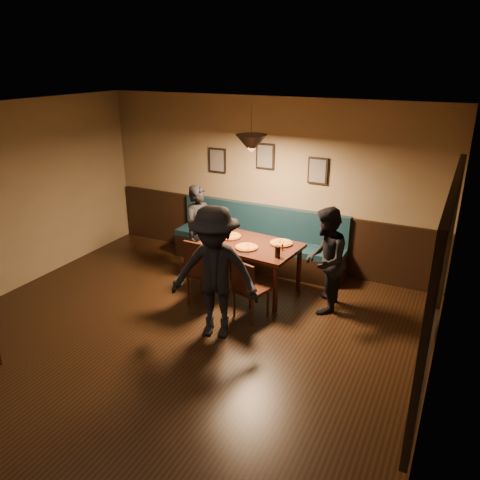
% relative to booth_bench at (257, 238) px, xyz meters
% --- Properties ---
extents(floor, '(7.00, 7.00, 0.00)m').
position_rel_booth_bench_xyz_m(floor, '(0.00, -3.20, -0.50)').
color(floor, black).
rests_on(floor, ground).
extents(ceiling, '(7.00, 7.00, 0.00)m').
position_rel_booth_bench_xyz_m(ceiling, '(0.00, -3.20, 2.30)').
color(ceiling, silver).
rests_on(ceiling, ground).
extents(wall_back, '(6.00, 0.00, 6.00)m').
position_rel_booth_bench_xyz_m(wall_back, '(0.00, 0.30, 0.90)').
color(wall_back, '#8C704F').
rests_on(wall_back, ground).
extents(wall_right, '(0.00, 7.00, 7.00)m').
position_rel_booth_bench_xyz_m(wall_right, '(3.00, -3.20, 0.90)').
color(wall_right, '#8C704F').
rests_on(wall_right, ground).
extents(wainscot, '(5.88, 0.06, 1.00)m').
position_rel_booth_bench_xyz_m(wainscot, '(0.00, 0.27, 0.00)').
color(wainscot, black).
rests_on(wainscot, ground).
extents(booth_bench, '(3.00, 0.60, 1.00)m').
position_rel_booth_bench_xyz_m(booth_bench, '(0.00, 0.00, 0.00)').
color(booth_bench, '#0F232D').
rests_on(booth_bench, ground).
extents(window_frame, '(0.06, 2.56, 1.86)m').
position_rel_booth_bench_xyz_m(window_frame, '(2.96, -2.70, 1.00)').
color(window_frame, black).
rests_on(window_frame, wall_right).
extents(window_glass, '(0.00, 2.40, 2.40)m').
position_rel_booth_bench_xyz_m(window_glass, '(2.93, -2.70, 1.00)').
color(window_glass, black).
rests_on(window_glass, wall_right).
extents(picture_left, '(0.32, 0.04, 0.42)m').
position_rel_booth_bench_xyz_m(picture_left, '(-0.90, 0.27, 1.20)').
color(picture_left, black).
rests_on(picture_left, wall_back).
extents(picture_center, '(0.32, 0.04, 0.42)m').
position_rel_booth_bench_xyz_m(picture_center, '(0.00, 0.27, 1.35)').
color(picture_center, black).
rests_on(picture_center, wall_back).
extents(picture_right, '(0.32, 0.04, 0.42)m').
position_rel_booth_bench_xyz_m(picture_right, '(0.90, 0.27, 1.20)').
color(picture_right, black).
rests_on(picture_right, wall_back).
extents(pendant_lamp, '(0.44, 0.44, 0.25)m').
position_rel_booth_bench_xyz_m(pendant_lamp, '(0.28, -0.89, 1.75)').
color(pendant_lamp, black).
rests_on(pendant_lamp, ceiling).
extents(dining_table, '(1.51, 1.05, 0.77)m').
position_rel_booth_bench_xyz_m(dining_table, '(0.28, -0.89, -0.12)').
color(dining_table, black).
rests_on(dining_table, floor).
extents(chair_near_left, '(0.45, 0.45, 1.00)m').
position_rel_booth_bench_xyz_m(chair_near_left, '(-0.12, -1.52, 0.00)').
color(chair_near_left, black).
rests_on(chair_near_left, floor).
extents(chair_near_right, '(0.48, 0.48, 0.87)m').
position_rel_booth_bench_xyz_m(chair_near_right, '(0.64, -1.60, -0.07)').
color(chair_near_right, black).
rests_on(chair_near_right, floor).
extents(diner_left, '(0.51, 0.63, 1.51)m').
position_rel_booth_bench_xyz_m(diner_left, '(-0.69, -0.72, 0.25)').
color(diner_left, black).
rests_on(diner_left, floor).
extents(diner_right, '(0.66, 0.80, 1.51)m').
position_rel_booth_bench_xyz_m(diner_right, '(1.45, -0.95, 0.25)').
color(diner_right, black).
rests_on(diner_right, floor).
extents(diner_front, '(1.24, 0.88, 1.74)m').
position_rel_booth_bench_xyz_m(diner_front, '(0.41, -2.20, 0.37)').
color(diner_front, black).
rests_on(diner_front, floor).
extents(pizza_a, '(0.46, 0.46, 0.04)m').
position_rel_booth_bench_xyz_m(pizza_a, '(-0.12, -0.79, 0.29)').
color(pizza_a, orange).
rests_on(pizza_a, dining_table).
extents(pizza_b, '(0.40, 0.40, 0.04)m').
position_rel_booth_bench_xyz_m(pizza_b, '(0.31, -1.07, 0.29)').
color(pizza_b, orange).
rests_on(pizza_b, dining_table).
extents(pizza_c, '(0.38, 0.38, 0.04)m').
position_rel_booth_bench_xyz_m(pizza_c, '(0.70, -0.69, 0.29)').
color(pizza_c, orange).
rests_on(pizza_c, dining_table).
extents(soda_glass, '(0.09, 0.09, 0.17)m').
position_rel_booth_bench_xyz_m(soda_glass, '(0.83, -1.17, 0.35)').
color(soda_glass, black).
rests_on(soda_glass, dining_table).
extents(tabasco_bottle, '(0.03, 0.03, 0.12)m').
position_rel_booth_bench_xyz_m(tabasco_bottle, '(0.80, -0.91, 0.33)').
color(tabasco_bottle, '#941E04').
rests_on(tabasco_bottle, dining_table).
extents(napkin_a, '(0.20, 0.20, 0.01)m').
position_rel_booth_bench_xyz_m(napkin_a, '(-0.32, -0.68, 0.27)').
color(napkin_a, '#1F7620').
rests_on(napkin_a, dining_table).
extents(napkin_b, '(0.17, 0.17, 0.01)m').
position_rel_booth_bench_xyz_m(napkin_b, '(-0.30, -1.17, 0.27)').
color(napkin_b, '#1E7334').
rests_on(napkin_b, dining_table).
extents(cutlery_set, '(0.17, 0.08, 0.00)m').
position_rel_booth_bench_xyz_m(cutlery_set, '(0.31, -1.28, 0.27)').
color(cutlery_set, silver).
rests_on(cutlery_set, dining_table).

